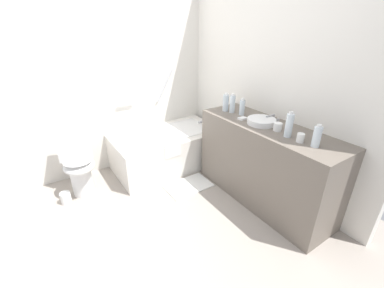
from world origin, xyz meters
name	(u,v)px	position (x,y,z in m)	size (l,w,h in m)	color
ground_plane	(143,219)	(0.00, 0.00, 0.00)	(4.08, 4.08, 0.00)	#9E9389
wall_back_tiled	(90,78)	(0.00, 1.29, 1.23)	(3.48, 0.10, 2.45)	silver
wall_right_mirror	(264,81)	(1.59, 0.00, 1.23)	(0.10, 2.88, 2.45)	silver
bathtub	(168,148)	(0.76, 0.84, 0.26)	(1.45, 0.80, 1.25)	white
toilet	(78,163)	(-0.39, 0.85, 0.38)	(0.38, 0.54, 0.72)	white
vanity_counter	(264,164)	(1.28, -0.41, 0.44)	(0.53, 1.58, 0.89)	#6B6056
sink_basin	(261,121)	(1.25, -0.32, 0.91)	(0.29, 0.29, 0.06)	white
sink_faucet	(273,118)	(1.42, -0.32, 0.92)	(0.13, 0.15, 0.07)	#A4A4A9
water_bottle_0	(232,104)	(1.25, 0.13, 0.99)	(0.06, 0.06, 0.22)	silver
water_bottle_1	(317,137)	(1.23, -0.93, 0.98)	(0.07, 0.07, 0.20)	silver
water_bottle_2	(242,107)	(1.28, 0.00, 0.97)	(0.06, 0.06, 0.19)	silver
water_bottle_3	(289,125)	(1.20, -0.67, 1.00)	(0.07, 0.07, 0.24)	silver
water_bottle_4	(226,103)	(1.22, 0.21, 0.98)	(0.07, 0.07, 0.21)	silver
drinking_glass_0	(300,138)	(1.20, -0.81, 0.93)	(0.06, 0.06, 0.08)	white
drinking_glass_1	(278,127)	(1.24, -0.53, 0.92)	(0.08, 0.08, 0.08)	white
soap_dish	(242,118)	(1.18, -0.11, 0.90)	(0.09, 0.06, 0.02)	white
bath_mat	(188,186)	(0.71, 0.23, 0.01)	(0.55, 0.35, 0.01)	white
toilet_paper_roll	(66,198)	(-0.60, 0.71, 0.07)	(0.11, 0.11, 0.14)	white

